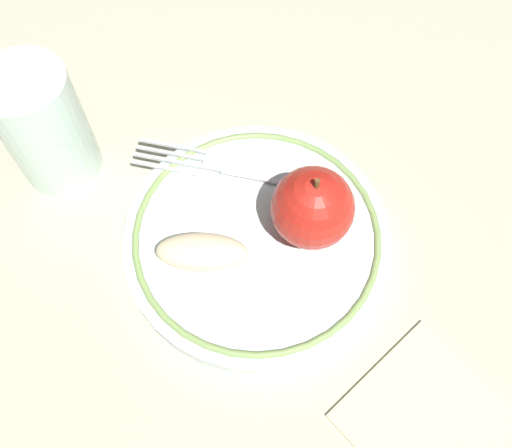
% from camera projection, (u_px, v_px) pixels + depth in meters
% --- Properties ---
extents(ground_plane, '(2.00, 2.00, 0.00)m').
position_uv_depth(ground_plane, '(266.00, 247.00, 0.49)').
color(ground_plane, '#AAA78E').
extents(plate, '(0.23, 0.23, 0.02)m').
position_uv_depth(plate, '(256.00, 239.00, 0.48)').
color(plate, silver).
rests_on(plate, ground_plane).
extents(apple_red_whole, '(0.07, 0.07, 0.08)m').
position_uv_depth(apple_red_whole, '(313.00, 208.00, 0.45)').
color(apple_red_whole, '#B42118').
rests_on(apple_red_whole, plate).
extents(apple_slice_front, '(0.08, 0.06, 0.02)m').
position_uv_depth(apple_slice_front, '(202.00, 252.00, 0.46)').
color(apple_slice_front, beige).
rests_on(apple_slice_front, plate).
extents(fork, '(0.18, 0.05, 0.00)m').
position_uv_depth(fork, '(238.00, 170.00, 0.50)').
color(fork, silver).
rests_on(fork, plate).
extents(drinking_glass, '(0.07, 0.07, 0.12)m').
position_uv_depth(drinking_glass, '(44.00, 127.00, 0.48)').
color(drinking_glass, silver).
rests_on(drinking_glass, ground_plane).
extents(napkin_folded, '(0.17, 0.16, 0.01)m').
position_uv_depth(napkin_folded, '(446.00, 437.00, 0.42)').
color(napkin_folded, beige).
rests_on(napkin_folded, ground_plane).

